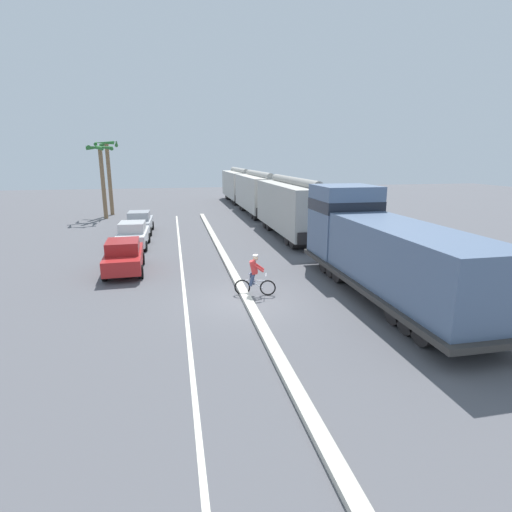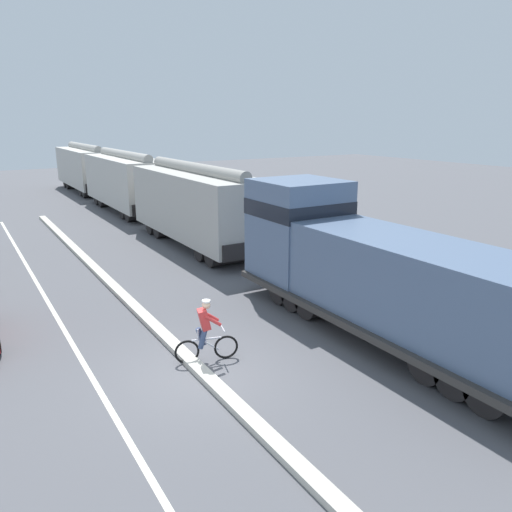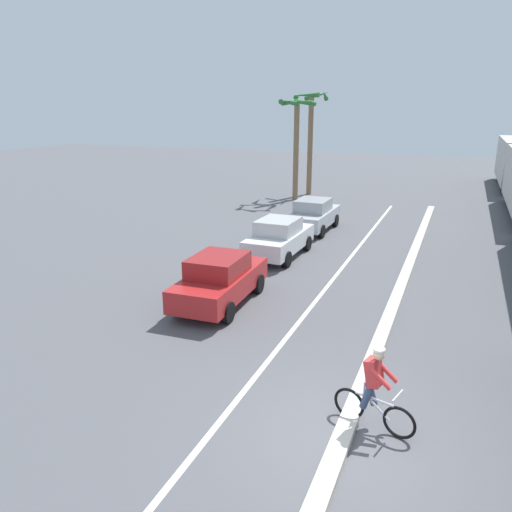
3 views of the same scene
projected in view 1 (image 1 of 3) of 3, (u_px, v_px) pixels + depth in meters
name	position (u px, v px, depth m)	size (l,w,h in m)	color
ground_plane	(246.00, 300.00, 15.89)	(120.00, 120.00, 0.00)	#56565B
median_curb	(226.00, 261.00, 21.57)	(0.36, 36.00, 0.16)	beige
lane_stripe	(181.00, 264.00, 21.12)	(0.14, 36.00, 0.01)	silver
locomotive	(379.00, 250.00, 16.44)	(3.10, 11.61, 4.20)	slate
hopper_car_lead	(293.00, 208.00, 27.92)	(2.90, 10.60, 4.18)	#AEACA4
hopper_car_middle	(258.00, 193.00, 38.94)	(2.90, 10.60, 4.18)	#BAB7B0
hopper_car_trailing	(239.00, 185.00, 49.96)	(2.90, 10.60, 4.18)	#B9B7AF
parked_car_red	(124.00, 256.00, 19.54)	(1.96, 4.26, 1.62)	red
parked_car_white	(133.00, 235.00, 24.90)	(1.90, 4.23, 1.62)	silver
parked_car_silver	(140.00, 222.00, 29.61)	(1.88, 4.23, 1.62)	#B7BABF
cyclist	(255.00, 276.00, 16.24)	(1.67, 0.61, 1.71)	black
palm_tree_near	(108.00, 163.00, 37.92)	(2.32, 2.32, 7.14)	#846647
palm_tree_far	(101.00, 163.00, 35.53)	(2.52, 2.71, 6.60)	#846647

